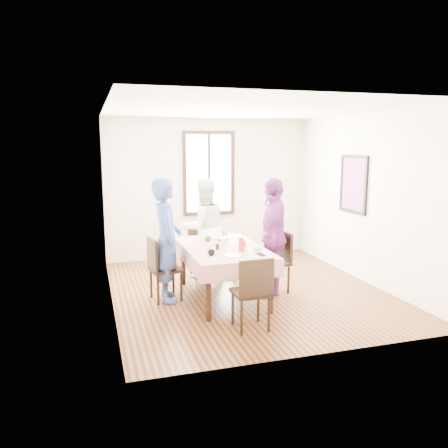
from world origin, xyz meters
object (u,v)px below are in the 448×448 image
(chair_near, at_px, (251,292))
(person_right, at_px, (273,236))
(person_far, at_px, (203,228))
(chair_left, at_px, (166,269))
(dining_table, at_px, (223,273))
(chair_right, at_px, (273,262))
(chair_far, at_px, (203,250))
(person_left, at_px, (166,240))

(chair_near, xyz_separation_m, person_right, (0.78, 1.21, 0.41))
(chair_near, distance_m, person_far, 2.33)
(chair_left, relative_size, person_right, 0.53)
(dining_table, distance_m, chair_right, 0.81)
(chair_right, height_order, chair_near, same)
(chair_far, bearing_deg, person_right, 122.06)
(dining_table, bearing_deg, chair_far, 90.00)
(person_right, bearing_deg, person_far, -122.08)
(chair_left, distance_m, chair_right, 1.62)
(chair_far, distance_m, person_far, 0.38)
(chair_left, bearing_deg, person_right, 77.58)
(chair_right, height_order, person_far, person_far)
(person_left, relative_size, person_right, 1.01)
(dining_table, distance_m, chair_far, 1.16)
(chair_far, bearing_deg, dining_table, 86.71)
(person_left, bearing_deg, chair_right, -92.02)
(chair_left, relative_size, chair_near, 1.00)
(person_right, bearing_deg, chair_left, -71.73)
(chair_right, xyz_separation_m, chair_far, (-0.81, 1.11, 0.00))
(chair_left, relative_size, chair_right, 1.00)
(person_far, bearing_deg, chair_left, 44.50)
(person_far, relative_size, person_right, 0.96)
(chair_right, relative_size, person_left, 0.52)
(chair_near, bearing_deg, chair_far, 89.65)
(chair_right, bearing_deg, chair_near, 142.31)
(chair_right, distance_m, chair_far, 1.37)
(dining_table, distance_m, chair_near, 1.16)
(chair_right, relative_size, person_far, 0.55)
(dining_table, relative_size, chair_left, 1.85)
(person_right, bearing_deg, chair_far, -122.60)
(chair_near, distance_m, person_left, 1.59)
(person_left, xyz_separation_m, person_right, (1.57, -0.11, -0.01))
(dining_table, xyz_separation_m, person_right, (0.78, 0.05, 0.49))
(dining_table, relative_size, chair_far, 1.85)
(chair_left, height_order, chair_right, same)
(chair_far, relative_size, person_far, 0.55)
(chair_right, distance_m, person_far, 1.40)
(person_right, bearing_deg, chair_near, -10.87)
(chair_left, bearing_deg, dining_table, 70.28)
(chair_left, bearing_deg, person_left, 81.37)
(dining_table, bearing_deg, person_right, 3.84)
(chair_left, distance_m, chair_far, 1.29)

